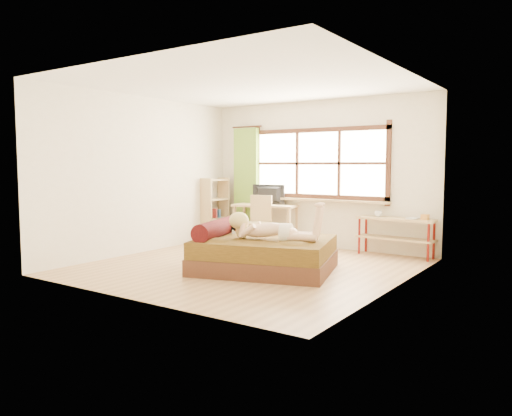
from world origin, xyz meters
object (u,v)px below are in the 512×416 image
Objects in this scene: kitten at (229,226)px; bookshelf at (215,209)px; desk at (266,210)px; pipe_shelf at (396,228)px; chair at (259,218)px; woman at (272,220)px; bed at (262,253)px.

bookshelf is (-1.73, 1.78, 0.05)m from kitten.
kitten is at bearing -82.59° from desk.
desk is 0.99× the size of pipe_shelf.
kitten is at bearing -81.66° from chair.
chair reaches higher than kitten.
woman is at bearing -26.52° from kitten.
bed is 0.54m from woman.
bookshelf is at bearing 126.59° from woman.
chair is at bearing -164.98° from pipe_shelf.
bookshelf reaches higher than pipe_shelf.
chair is at bearing -4.39° from bookshelf.
pipe_shelf is at bearing 30.59° from kitten.
chair is 0.73× the size of pipe_shelf.
bookshelf reaches higher than bed.
chair is at bearing 108.41° from bed.
pipe_shelf is at bearing -7.19° from desk.
pipe_shelf is at bearing 43.79° from bed.
kitten is 2.48m from bookshelf.
woman is at bearing -111.28° from pipe_shelf.
kitten is 0.23× the size of bookshelf.
desk is (-1.48, 2.10, -0.09)m from woman.
bed is at bearing -68.05° from desk.
pipe_shelf is at bearing 1.32° from chair.
desk is 1.04× the size of bookshelf.
bookshelf reaches higher than desk.
bed is 1.72× the size of desk.
woman is at bearing -64.79° from desk.
chair reaches higher than desk.
pipe_shelf is 3.65m from bookshelf.
woman reaches higher than pipe_shelf.
bookshelf is (-1.12, -0.17, -0.03)m from desk.
woman reaches higher than bed.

